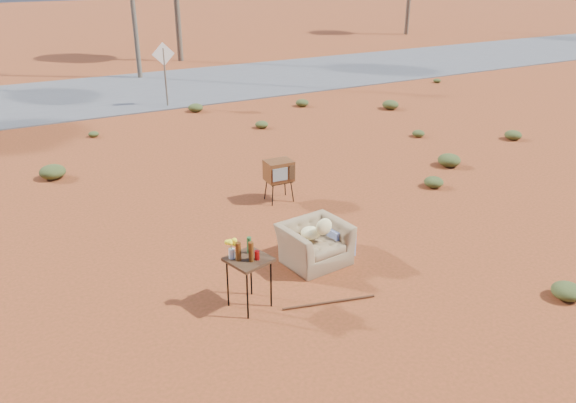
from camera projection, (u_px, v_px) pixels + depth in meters
name	position (u px, v px, depth m)	size (l,w,h in m)	color
ground	(300.00, 271.00, 9.31)	(140.00, 140.00, 0.00)	#93391D
highway	(106.00, 94.00, 21.38)	(140.00, 7.00, 0.04)	#565659
armchair	(318.00, 237.00, 9.48)	(1.31, 0.92, 0.93)	olive
tv_unit	(279.00, 171.00, 11.75)	(0.58, 0.48, 0.90)	black
side_table	(245.00, 257.00, 8.04)	(0.69, 0.69, 1.13)	#3D2616
rusty_bar	(329.00, 302.00, 8.43)	(0.04, 0.04, 1.44)	#4A2313
road_sign	(164.00, 63.00, 19.03)	(0.78, 0.06, 2.19)	brown
scrub_patch	(170.00, 185.00, 12.44)	(17.49, 8.07, 0.33)	#404A20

